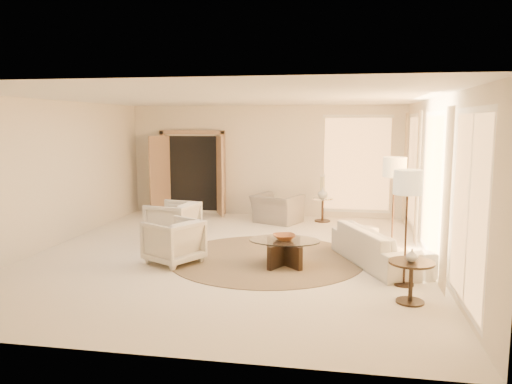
% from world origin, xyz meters
% --- Properties ---
extents(room, '(7.04, 8.04, 2.83)m').
position_xyz_m(room, '(0.00, 0.00, 1.40)').
color(room, '#F4E6CF').
rests_on(room, ground).
extents(windows_right, '(0.10, 6.40, 2.40)m').
position_xyz_m(windows_right, '(3.45, 0.10, 1.35)').
color(windows_right, '#FDB665').
rests_on(windows_right, room).
extents(window_back_corner, '(1.70, 0.10, 2.40)m').
position_xyz_m(window_back_corner, '(2.30, 3.95, 1.35)').
color(window_back_corner, '#FDB665').
rests_on(window_back_corner, room).
extents(curtains_right, '(0.06, 5.20, 2.60)m').
position_xyz_m(curtains_right, '(3.40, 1.00, 1.30)').
color(curtains_right, beige).
rests_on(curtains_right, room).
extents(french_doors, '(1.95, 0.66, 2.16)m').
position_xyz_m(french_doors, '(-1.90, 3.82, 1.07)').
color(french_doors, tan).
rests_on(french_doors, room).
extents(area_rug, '(3.58, 3.58, 0.01)m').
position_xyz_m(area_rug, '(0.68, -0.15, 0.01)').
color(area_rug, '#453626').
rests_on(area_rug, room).
extents(sofa, '(1.63, 2.31, 0.63)m').
position_xyz_m(sofa, '(2.61, -0.17, 0.31)').
color(sofa, beige).
rests_on(sofa, room).
extents(armchair_left, '(0.96, 1.00, 0.89)m').
position_xyz_m(armchair_left, '(-1.35, 0.75, 0.44)').
color(armchair_left, beige).
rests_on(armchair_left, room).
extents(armchair_right, '(1.05, 1.07, 0.83)m').
position_xyz_m(armchair_right, '(-0.83, -0.70, 0.41)').
color(armchair_right, beige).
rests_on(armchair_right, room).
extents(accent_chair, '(1.22, 1.03, 0.91)m').
position_xyz_m(accent_chair, '(0.44, 3.03, 0.45)').
color(accent_chair, gray).
rests_on(accent_chair, room).
extents(coffee_table, '(1.35, 1.35, 0.44)m').
position_xyz_m(coffee_table, '(1.04, -0.50, 0.27)').
color(coffee_table, black).
rests_on(coffee_table, room).
extents(end_table, '(0.60, 0.60, 0.56)m').
position_xyz_m(end_table, '(2.90, -1.96, 0.39)').
color(end_table, black).
rests_on(end_table, room).
extents(side_table, '(0.49, 0.49, 0.57)m').
position_xyz_m(side_table, '(1.51, 3.35, 0.35)').
color(side_table, '#31231B').
rests_on(side_table, room).
extents(floor_lamp_near, '(0.42, 0.42, 1.75)m').
position_xyz_m(floor_lamp_near, '(2.90, 0.77, 1.49)').
color(floor_lamp_near, '#31231B').
rests_on(floor_lamp_near, room).
extents(floor_lamp_far, '(0.41, 0.41, 1.71)m').
position_xyz_m(floor_lamp_far, '(2.90, -1.23, 1.45)').
color(floor_lamp_far, '#31231B').
rests_on(floor_lamp_far, room).
extents(bowl, '(0.48, 0.48, 0.09)m').
position_xyz_m(bowl, '(1.04, -0.50, 0.48)').
color(bowl, brown).
rests_on(bowl, coffee_table).
extents(end_vase, '(0.21, 0.21, 0.17)m').
position_xyz_m(end_vase, '(2.90, -1.96, 0.64)').
color(end_vase, silver).
rests_on(end_vase, end_table).
extents(side_vase, '(0.31, 0.31, 0.25)m').
position_xyz_m(side_vase, '(1.51, 3.35, 0.70)').
color(side_vase, silver).
rests_on(side_vase, side_table).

